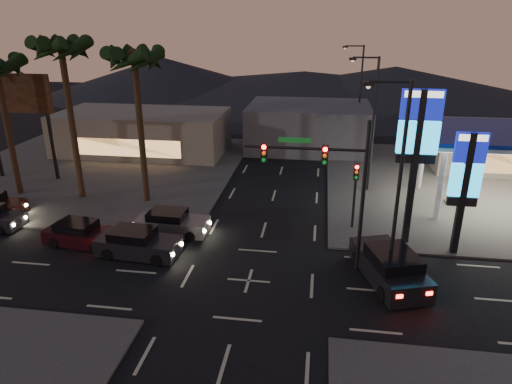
% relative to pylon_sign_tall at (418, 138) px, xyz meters
% --- Properties ---
extents(ground, '(140.00, 140.00, 0.00)m').
position_rel_pylon_sign_tall_xyz_m(ground, '(-8.50, -5.50, -6.39)').
color(ground, black).
rests_on(ground, ground).
extents(corner_lot_ne, '(24.00, 24.00, 0.12)m').
position_rel_pylon_sign_tall_xyz_m(corner_lot_ne, '(7.50, 10.50, -6.33)').
color(corner_lot_ne, '#47443F').
rests_on(corner_lot_ne, ground).
extents(corner_lot_nw, '(24.00, 24.00, 0.12)m').
position_rel_pylon_sign_tall_xyz_m(corner_lot_nw, '(-24.50, 10.50, -6.33)').
color(corner_lot_nw, '#47443F').
rests_on(corner_lot_nw, ground).
extents(convenience_store, '(10.00, 6.00, 4.00)m').
position_rel_pylon_sign_tall_xyz_m(convenience_store, '(9.50, 15.50, -4.39)').
color(convenience_store, '#726B5B').
rests_on(convenience_store, ground).
extents(pylon_sign_tall, '(2.20, 0.35, 9.00)m').
position_rel_pylon_sign_tall_xyz_m(pylon_sign_tall, '(0.00, 0.00, 0.00)').
color(pylon_sign_tall, black).
rests_on(pylon_sign_tall, ground).
extents(pylon_sign_short, '(1.60, 0.35, 7.00)m').
position_rel_pylon_sign_tall_xyz_m(pylon_sign_short, '(2.50, -1.00, -1.74)').
color(pylon_sign_short, black).
rests_on(pylon_sign_short, ground).
extents(traffic_signal_mast, '(6.10, 0.39, 8.00)m').
position_rel_pylon_sign_tall_xyz_m(traffic_signal_mast, '(-4.74, -3.51, -1.17)').
color(traffic_signal_mast, black).
rests_on(traffic_signal_mast, ground).
extents(pedestal_signal, '(0.32, 0.39, 4.30)m').
position_rel_pylon_sign_tall_xyz_m(pedestal_signal, '(-3.00, 1.48, -3.47)').
color(pedestal_signal, black).
rests_on(pedestal_signal, ground).
extents(streetlight_near, '(2.14, 0.25, 10.00)m').
position_rel_pylon_sign_tall_xyz_m(streetlight_near, '(-1.71, -4.50, -0.68)').
color(streetlight_near, black).
rests_on(streetlight_near, ground).
extents(streetlight_mid, '(2.14, 0.25, 10.00)m').
position_rel_pylon_sign_tall_xyz_m(streetlight_mid, '(-1.71, 8.50, -0.68)').
color(streetlight_mid, black).
rests_on(streetlight_mid, ground).
extents(streetlight_far, '(2.14, 0.25, 10.00)m').
position_rel_pylon_sign_tall_xyz_m(streetlight_far, '(-1.71, 22.50, -0.68)').
color(streetlight_far, black).
rests_on(streetlight_far, ground).
extents(palm_a, '(4.41, 4.41, 10.86)m').
position_rel_pylon_sign_tall_xyz_m(palm_a, '(-17.50, 4.00, 3.03)').
color(palm_a, black).
rests_on(palm_a, ground).
extents(palm_b, '(4.41, 4.41, 11.46)m').
position_rel_pylon_sign_tall_xyz_m(palm_b, '(-22.50, 4.00, 3.58)').
color(palm_b, black).
rests_on(palm_b, ground).
extents(billboard, '(6.00, 0.30, 8.50)m').
position_rel_pylon_sign_tall_xyz_m(billboard, '(-29.00, 7.50, -0.06)').
color(billboard, black).
rests_on(billboard, ground).
extents(building_far_west, '(16.00, 8.00, 4.00)m').
position_rel_pylon_sign_tall_xyz_m(building_far_west, '(-22.50, 16.50, -4.39)').
color(building_far_west, '#726B5B').
rests_on(building_far_west, ground).
extents(building_far_mid, '(12.00, 9.00, 4.40)m').
position_rel_pylon_sign_tall_xyz_m(building_far_mid, '(-6.50, 20.50, -4.19)').
color(building_far_mid, '#4C4C51').
rests_on(building_far_mid, ground).
extents(hill_left, '(40.00, 40.00, 6.00)m').
position_rel_pylon_sign_tall_xyz_m(hill_left, '(-33.50, 54.50, -3.39)').
color(hill_left, black).
rests_on(hill_left, ground).
extents(hill_right, '(50.00, 50.00, 5.00)m').
position_rel_pylon_sign_tall_xyz_m(hill_right, '(6.50, 54.50, -3.89)').
color(hill_right, black).
rests_on(hill_right, ground).
extents(hill_center, '(60.00, 60.00, 4.00)m').
position_rel_pylon_sign_tall_xyz_m(hill_center, '(-8.50, 54.50, -4.39)').
color(hill_center, black).
rests_on(hill_center, ground).
extents(car_lane_a_front, '(4.83, 2.31, 1.53)m').
position_rel_pylon_sign_tall_xyz_m(car_lane_a_front, '(-15.08, -3.70, -5.68)').
color(car_lane_a_front, black).
rests_on(car_lane_a_front, ground).
extents(car_lane_a_mid, '(4.46, 2.25, 1.41)m').
position_rel_pylon_sign_tall_xyz_m(car_lane_a_mid, '(-18.89, -2.92, -5.74)').
color(car_lane_a_mid, black).
rests_on(car_lane_a_mid, ground).
extents(car_lane_b_front, '(4.59, 2.05, 1.47)m').
position_rel_pylon_sign_tall_xyz_m(car_lane_b_front, '(-14.07, -0.75, -5.71)').
color(car_lane_b_front, '#605F62').
rests_on(car_lane_b_front, ground).
extents(suv_station, '(3.73, 5.70, 1.77)m').
position_rel_pylon_sign_tall_xyz_m(suv_station, '(-1.49, -4.48, -5.57)').
color(suv_station, black).
rests_on(suv_station, ground).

